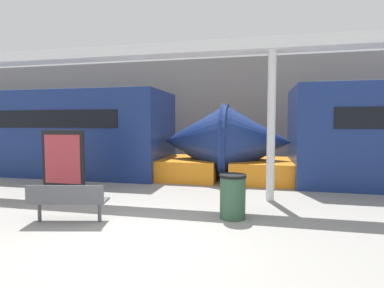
# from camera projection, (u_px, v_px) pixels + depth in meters

# --- Properties ---
(ground_plane) EXTENTS (60.00, 60.00, 0.00)m
(ground_plane) POSITION_uv_depth(u_px,v_px,m) (125.00, 243.00, 4.86)
(ground_plane) COLOR gray
(station_wall) EXTENTS (56.00, 0.20, 5.00)m
(station_wall) POSITION_uv_depth(u_px,v_px,m) (213.00, 112.00, 14.30)
(station_wall) COLOR gray
(station_wall) RESTS_ON ground_plane
(train_right) EXTENTS (17.28, 2.93, 3.20)m
(train_right) POSITION_uv_depth(u_px,v_px,m) (14.00, 134.00, 12.21)
(train_right) COLOR navy
(train_right) RESTS_ON ground_plane
(bench_near) EXTENTS (1.55, 0.74, 0.77)m
(bench_near) POSITION_uv_depth(u_px,v_px,m) (68.00, 199.00, 5.83)
(bench_near) COLOR #4C4F54
(bench_near) RESTS_ON ground_plane
(trash_bin) EXTENTS (0.55, 0.55, 0.91)m
(trash_bin) POSITION_uv_depth(u_px,v_px,m) (233.00, 196.00, 6.11)
(trash_bin) COLOR #2D5138
(trash_bin) RESTS_ON ground_plane
(poster_board) EXTENTS (1.28, 0.07, 1.76)m
(poster_board) POSITION_uv_depth(u_px,v_px,m) (63.00, 162.00, 8.20)
(poster_board) COLOR black
(poster_board) RESTS_ON ground_plane
(support_column_near) EXTENTS (0.20, 0.20, 3.71)m
(support_column_near) POSITION_uv_depth(u_px,v_px,m) (271.00, 127.00, 7.43)
(support_column_near) COLOR silver
(support_column_near) RESTS_ON ground_plane
(canopy_beam) EXTENTS (28.00, 0.60, 0.28)m
(canopy_beam) POSITION_uv_depth(u_px,v_px,m) (273.00, 45.00, 7.29)
(canopy_beam) COLOR silver
(canopy_beam) RESTS_ON support_column_near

